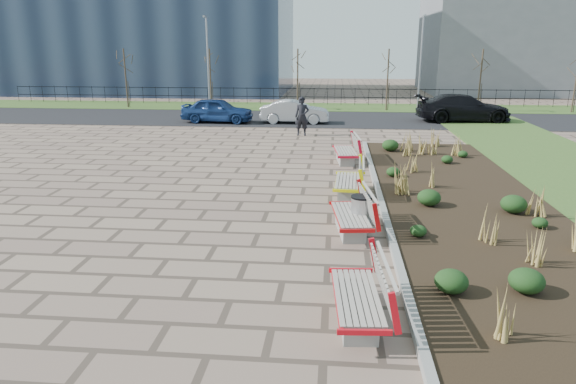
# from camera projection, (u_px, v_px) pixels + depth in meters

# --- Properties ---
(ground) EXTENTS (120.00, 120.00, 0.00)m
(ground) POSITION_uv_depth(u_px,v_px,m) (196.00, 278.00, 9.83)
(ground) COLOR #7E6856
(ground) RESTS_ON ground
(planting_bed) EXTENTS (4.50, 18.00, 0.10)m
(planting_bed) POSITION_uv_depth(u_px,v_px,m) (467.00, 206.00, 14.05)
(planting_bed) COLOR black
(planting_bed) RESTS_ON ground
(planting_curb) EXTENTS (0.16, 18.00, 0.15)m
(planting_curb) POSITION_uv_depth(u_px,v_px,m) (381.00, 203.00, 14.24)
(planting_curb) COLOR gray
(planting_curb) RESTS_ON ground
(grass_verge_far) EXTENTS (80.00, 5.00, 0.04)m
(grass_verge_far) POSITION_uv_depth(u_px,v_px,m) (299.00, 107.00, 36.61)
(grass_verge_far) COLOR #33511E
(grass_verge_far) RESTS_ON ground
(road) EXTENTS (80.00, 7.00, 0.02)m
(road) POSITION_uv_depth(u_px,v_px,m) (292.00, 119.00, 30.87)
(road) COLOR black
(road) RESTS_ON ground
(bench_a) EXTENTS (1.04, 2.16, 1.00)m
(bench_a) POSITION_uv_depth(u_px,v_px,m) (357.00, 293.00, 8.17)
(bench_a) COLOR red
(bench_a) RESTS_ON ground
(bench_b) EXTENTS (1.15, 2.19, 1.00)m
(bench_b) POSITION_uv_depth(u_px,v_px,m) (350.00, 212.00, 12.08)
(bench_b) COLOR red
(bench_b) RESTS_ON ground
(bench_c) EXTENTS (1.00, 2.14, 1.00)m
(bench_c) POSITION_uv_depth(u_px,v_px,m) (348.00, 179.00, 15.10)
(bench_c) COLOR #F7F30D
(bench_c) RESTS_ON ground
(bench_d) EXTENTS (1.10, 2.18, 1.00)m
(bench_d) POSITION_uv_depth(u_px,v_px,m) (345.00, 149.00, 19.34)
(bench_d) COLOR red
(bench_d) RESTS_ON ground
(litter_bin) EXTENTS (0.50, 0.50, 0.84)m
(litter_bin) POSITION_uv_depth(u_px,v_px,m) (361.00, 214.00, 12.24)
(litter_bin) COLOR #B2B2B7
(litter_bin) RESTS_ON ground
(pedestrian) EXTENTS (0.69, 0.46, 1.88)m
(pedestrian) POSITION_uv_depth(u_px,v_px,m) (302.00, 116.00, 24.98)
(pedestrian) COLOR black
(pedestrian) RESTS_ON ground
(car_blue) EXTENTS (4.15, 1.89, 1.38)m
(car_blue) POSITION_uv_depth(u_px,v_px,m) (217.00, 110.00, 29.18)
(car_blue) COLOR navy
(car_blue) RESTS_ON road
(car_silver) EXTENTS (3.86, 1.37, 1.27)m
(car_silver) POSITION_uv_depth(u_px,v_px,m) (295.00, 112.00, 28.95)
(car_silver) COLOR #9C9EA3
(car_silver) RESTS_ON road
(car_black) EXTENTS (5.48, 2.65, 1.54)m
(car_black) POSITION_uv_depth(u_px,v_px,m) (463.00, 108.00, 29.51)
(car_black) COLOR black
(car_black) RESTS_ON road
(tree_a) EXTENTS (1.40, 1.40, 4.00)m
(tree_a) POSITION_uv_depth(u_px,v_px,m) (126.00, 78.00, 35.67)
(tree_a) COLOR #4C3D2D
(tree_a) RESTS_ON grass_verge_far
(tree_b) EXTENTS (1.40, 1.40, 4.00)m
(tree_b) POSITION_uv_depth(u_px,v_px,m) (210.00, 79.00, 35.14)
(tree_b) COLOR #4C3D2D
(tree_b) RESTS_ON grass_verge_far
(tree_c) EXTENTS (1.40, 1.40, 4.00)m
(tree_c) POSITION_uv_depth(u_px,v_px,m) (298.00, 79.00, 34.62)
(tree_c) COLOR #4C3D2D
(tree_c) RESTS_ON grass_verge_far
(tree_d) EXTENTS (1.40, 1.40, 4.00)m
(tree_d) POSITION_uv_depth(u_px,v_px,m) (388.00, 80.00, 34.09)
(tree_d) COLOR #4C3D2D
(tree_d) RESTS_ON grass_verge_far
(tree_e) EXTENTS (1.40, 1.40, 4.00)m
(tree_e) POSITION_uv_depth(u_px,v_px,m) (480.00, 80.00, 33.56)
(tree_e) COLOR #4C3D2D
(tree_e) RESTS_ON grass_verge_far
(tree_f) EXTENTS (1.40, 1.40, 4.00)m
(tree_f) POSITION_uv_depth(u_px,v_px,m) (576.00, 81.00, 33.04)
(tree_f) COLOR #4C3D2D
(tree_f) RESTS_ON grass_verge_far
(lamp_west) EXTENTS (0.24, 0.60, 6.00)m
(lamp_west) POSITION_uv_depth(u_px,v_px,m) (208.00, 64.00, 34.39)
(lamp_west) COLOR gray
(lamp_west) RESTS_ON grass_verge_far
(lamp_east) EXTENTS (0.24, 0.60, 6.00)m
(lamp_east) POSITION_uv_depth(u_px,v_px,m) (420.00, 65.00, 33.16)
(lamp_east) COLOR gray
(lamp_east) RESTS_ON grass_verge_far
(railing_fence) EXTENTS (44.00, 0.10, 1.20)m
(railing_fence) POSITION_uv_depth(u_px,v_px,m) (300.00, 96.00, 37.87)
(railing_fence) COLOR black
(railing_fence) RESTS_ON grass_verge_far
(building_glass) EXTENTS (40.00, 14.00, 15.00)m
(building_glass) POSITION_uv_depth(u_px,v_px,m) (74.00, 9.00, 47.95)
(building_glass) COLOR #192338
(building_glass) RESTS_ON ground
(building_grey) EXTENTS (18.00, 12.00, 10.00)m
(building_grey) POSITION_uv_depth(u_px,v_px,m) (528.00, 37.00, 46.87)
(building_grey) COLOR slate
(building_grey) RESTS_ON ground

